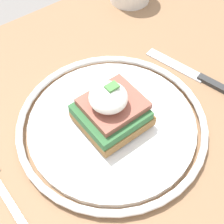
{
  "coord_description": "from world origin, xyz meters",
  "views": [
    {
      "loc": [
        -0.18,
        -0.14,
        1.12
      ],
      "look_at": [
        -0.02,
        0.06,
        0.78
      ],
      "focal_mm": 50.0,
      "sensor_mm": 36.0,
      "label": 1
    }
  ],
  "objects_px": {
    "plate": "(112,124)",
    "fork": "(2,189)",
    "knife": "(200,78)",
    "sandwich": "(111,110)"
  },
  "relations": [
    {
      "from": "plate",
      "to": "knife",
      "type": "distance_m",
      "value": 0.17
    },
    {
      "from": "knife",
      "to": "plate",
      "type": "bearing_deg",
      "value": 175.59
    },
    {
      "from": "sandwich",
      "to": "plate",
      "type": "bearing_deg",
      "value": -2.38
    },
    {
      "from": "plate",
      "to": "fork",
      "type": "bearing_deg",
      "value": 177.08
    },
    {
      "from": "plate",
      "to": "sandwich",
      "type": "bearing_deg",
      "value": 177.62
    },
    {
      "from": "sandwich",
      "to": "knife",
      "type": "relative_size",
      "value": 0.51
    },
    {
      "from": "plate",
      "to": "fork",
      "type": "xyz_separation_m",
      "value": [
        -0.17,
        0.01,
        -0.01
      ]
    },
    {
      "from": "fork",
      "to": "knife",
      "type": "height_order",
      "value": "knife"
    },
    {
      "from": "plate",
      "to": "sandwich",
      "type": "relative_size",
      "value": 3.07
    },
    {
      "from": "plate",
      "to": "knife",
      "type": "relative_size",
      "value": 1.56
    }
  ]
}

